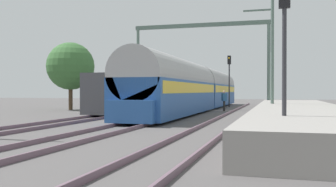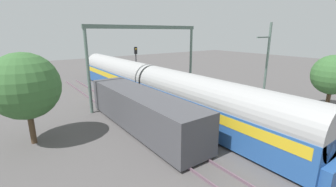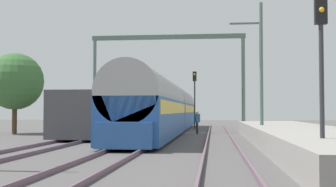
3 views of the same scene
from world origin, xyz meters
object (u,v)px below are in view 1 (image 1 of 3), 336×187
at_px(passenger_train, 198,88).
at_px(freight_car, 136,94).
at_px(person_crossing, 224,99).
at_px(railway_signal_near, 284,39).
at_px(catenary_gantry, 200,48).
at_px(railway_signal_far, 229,74).

height_order(passenger_train, freight_car, passenger_train).
bearing_deg(passenger_train, person_crossing, -24.40).
xyz_separation_m(railway_signal_near, catenary_gantry, (-6.93, 21.39, 2.28)).
bearing_deg(catenary_gantry, person_crossing, -39.25).
relative_size(freight_car, person_crossing, 7.51).
bearing_deg(person_crossing, freight_car, -13.04).
bearing_deg(railway_signal_far, person_crossing, -86.23).
xyz_separation_m(railway_signal_near, railway_signal_far, (-5.01, 27.30, 0.09)).
xyz_separation_m(railway_signal_far, catenary_gantry, (-1.92, -5.91, 2.19)).
bearing_deg(railway_signal_near, railway_signal_far, 100.40).
bearing_deg(passenger_train, catenary_gantry, 90.00).
height_order(railway_signal_near, catenary_gantry, catenary_gantry).
xyz_separation_m(person_crossing, catenary_gantry, (-2.44, 1.99, 4.60)).
xyz_separation_m(freight_car, railway_signal_near, (10.96, -15.63, 1.87)).
xyz_separation_m(passenger_train, railway_signal_near, (6.93, -20.50, 1.37)).
bearing_deg(catenary_gantry, railway_signal_near, -72.05).
bearing_deg(railway_signal_far, passenger_train, -105.75).
bearing_deg(catenary_gantry, freight_car, -125.01).
bearing_deg(person_crossing, catenary_gantry, -82.46).
distance_m(person_crossing, railway_signal_far, 8.28).
distance_m(passenger_train, freight_car, 6.34).
bearing_deg(person_crossing, passenger_train, -67.61).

